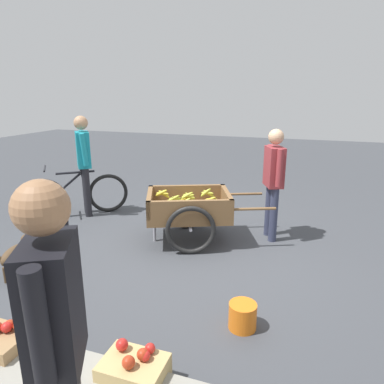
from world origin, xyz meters
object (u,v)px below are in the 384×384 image
(bicycle, at_px, (77,195))
(mixed_fruit_crate, at_px, (0,345))
(fruit_cart, at_px, (189,210))
(bystander_person, at_px, (56,330))
(apple_crate, at_px, (134,373))
(cyclist_person, at_px, (84,157))
(plastic_bucket, at_px, (243,316))
(vendor_person, at_px, (274,175))
(dog, at_px, (17,253))

(bicycle, bearing_deg, mixed_fruit_crate, 116.29)
(fruit_cart, relative_size, bystander_person, 1.09)
(fruit_cart, bearing_deg, apple_crate, 101.05)
(cyclist_person, height_order, plastic_bucket, cyclist_person)
(fruit_cart, distance_m, vendor_person, 1.24)
(apple_crate, height_order, bystander_person, bystander_person)
(bicycle, distance_m, mixed_fruit_crate, 3.32)
(vendor_person, distance_m, bicycle, 3.19)
(bystander_person, bearing_deg, vendor_person, -97.87)
(cyclist_person, relative_size, plastic_bucket, 6.70)
(bicycle, bearing_deg, bystander_person, 126.11)
(vendor_person, bearing_deg, apple_crate, 79.22)
(bicycle, bearing_deg, apple_crate, 131.76)
(cyclist_person, bearing_deg, plastic_bucket, 145.41)
(fruit_cart, xyz_separation_m, dog, (1.47, 1.55, -0.16))
(mixed_fruit_crate, bearing_deg, plastic_bucket, -150.11)
(dog, relative_size, apple_crate, 1.50)
(fruit_cart, height_order, mixed_fruit_crate, fruit_cart)
(bystander_person, bearing_deg, mixed_fruit_crate, -28.59)
(fruit_cart, xyz_separation_m, cyclist_person, (1.96, -0.46, 0.54))
(vendor_person, bearing_deg, mixed_fruit_crate, 61.32)
(dog, bearing_deg, fruit_cart, -133.64)
(plastic_bucket, distance_m, bystander_person, 1.91)
(bicycle, distance_m, plastic_bucket, 3.74)
(fruit_cart, relative_size, dog, 2.75)
(mixed_fruit_crate, bearing_deg, bystander_person, 151.41)
(bystander_person, bearing_deg, bicycle, -53.89)
(vendor_person, bearing_deg, cyclist_person, -0.24)
(vendor_person, xyz_separation_m, plastic_bucket, (-0.02, 2.08, -0.79))
(mixed_fruit_crate, bearing_deg, apple_crate, -175.43)
(bicycle, relative_size, mixed_fruit_crate, 3.00)
(dog, distance_m, plastic_bucket, 2.56)
(plastic_bucket, relative_size, apple_crate, 0.55)
(mixed_fruit_crate, xyz_separation_m, bystander_person, (-1.16, 0.63, 0.88))
(plastic_bucket, relative_size, bystander_person, 0.15)
(bicycle, relative_size, cyclist_person, 0.81)
(vendor_person, height_order, apple_crate, vendor_person)
(plastic_bucket, height_order, mixed_fruit_crate, mixed_fruit_crate)
(fruit_cart, distance_m, bicycle, 2.11)
(mixed_fruit_crate, bearing_deg, cyclist_person, -66.25)
(vendor_person, distance_m, dog, 3.28)
(bicycle, bearing_deg, fruit_cart, 170.14)
(bicycle, relative_size, apple_crate, 3.00)
(plastic_bucket, xyz_separation_m, apple_crate, (0.58, 0.88, 0.01))
(dog, bearing_deg, cyclist_person, -76.30)
(dog, distance_m, apple_crate, 2.20)
(bicycle, xyz_separation_m, plastic_bucket, (-3.16, 2.00, -0.24))
(vendor_person, xyz_separation_m, cyclist_person, (3.02, -0.01, 0.07))
(plastic_bucket, bearing_deg, vendor_person, -89.48)
(bystander_person, bearing_deg, fruit_cart, -80.42)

